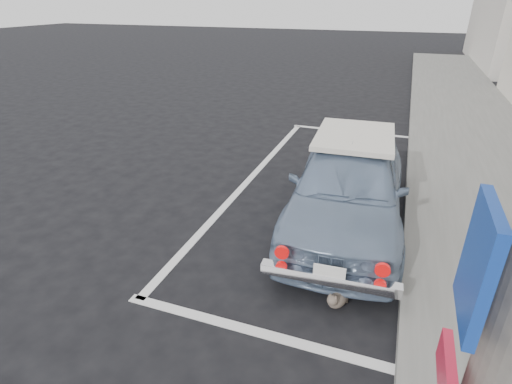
% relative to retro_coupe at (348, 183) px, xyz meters
% --- Properties ---
extents(ground, '(80.00, 80.00, 0.00)m').
position_rel_retro_coupe_xyz_m(ground, '(-0.97, -1.95, -0.65)').
color(ground, black).
rests_on(ground, ground).
extents(pline_rear, '(3.00, 0.12, 0.01)m').
position_rel_retro_coupe_xyz_m(pline_rear, '(-0.47, -2.45, -0.65)').
color(pline_rear, silver).
rests_on(pline_rear, ground).
extents(pline_front, '(3.00, 0.12, 0.01)m').
position_rel_retro_coupe_xyz_m(pline_front, '(-0.47, 4.55, -0.65)').
color(pline_front, silver).
rests_on(pline_front, ground).
extents(pline_side, '(0.12, 7.00, 0.01)m').
position_rel_retro_coupe_xyz_m(pline_side, '(-1.87, 1.05, -0.65)').
color(pline_side, silver).
rests_on(pline_side, ground).
extents(retro_coupe, '(1.72, 3.88, 1.29)m').
position_rel_retro_coupe_xyz_m(retro_coupe, '(0.00, 0.00, 0.00)').
color(retro_coupe, '#7389A8').
rests_on(retro_coupe, ground).
extents(cat, '(0.27, 0.43, 0.24)m').
position_rel_retro_coupe_xyz_m(cat, '(0.19, -1.79, -0.55)').
color(cat, '#6B5D51').
rests_on(cat, ground).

